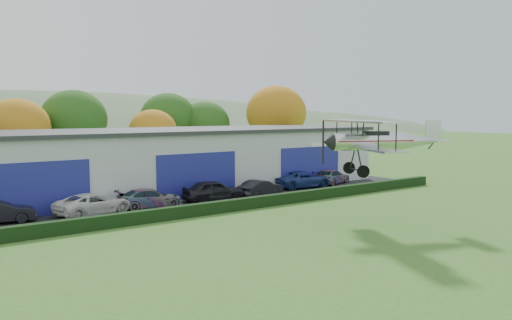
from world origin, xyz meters
TOP-DOWN VIEW (x-y plane):
  - ground at (0.00, 0.00)m, footprint 300.00×300.00m
  - apron at (3.00, 21.00)m, footprint 48.00×9.00m
  - hedge at (3.00, 16.20)m, footprint 46.00×0.60m
  - hangar at (5.00, 27.98)m, footprint 40.60×12.60m
  - tree_belt at (0.85, 40.62)m, footprint 75.70×13.22m
  - car_2 at (-3.77, 20.50)m, footprint 5.51×3.44m
  - car_3 at (0.26, 20.52)m, footprint 4.88×2.60m
  - car_4 at (5.31, 20.11)m, footprint 4.95×2.57m
  - car_5 at (9.40, 19.64)m, footprint 4.33×2.29m
  - car_6 at (15.43, 21.36)m, footprint 5.64×3.09m
  - car_7 at (19.32, 21.55)m, footprint 4.96×3.13m
  - biplane at (8.68, 7.32)m, footprint 7.79×8.51m

SIDE VIEW (x-z plane):
  - ground at x=0.00m, z-range 0.00..0.00m
  - apron at x=3.00m, z-range 0.00..0.05m
  - hedge at x=3.00m, z-range 0.00..0.80m
  - car_7 at x=19.32m, z-range 0.05..1.39m
  - car_3 at x=0.26m, z-range 0.05..1.40m
  - car_5 at x=9.40m, z-range 0.05..1.41m
  - car_2 at x=-3.77m, z-range 0.05..1.47m
  - car_6 at x=15.43m, z-range 0.05..1.55m
  - car_4 at x=5.31m, z-range 0.05..1.66m
  - hangar at x=5.00m, z-range 0.01..5.31m
  - biplane at x=8.68m, z-range 3.51..6.77m
  - tree_belt at x=0.85m, z-range 0.55..10.67m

